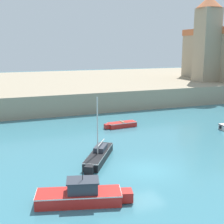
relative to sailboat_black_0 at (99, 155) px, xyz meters
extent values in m
plane|color=teal|center=(2.66, -3.17, -0.44)|extent=(200.00, 200.00, 0.00)
cube|color=gray|center=(2.66, 36.86, 0.99)|extent=(120.00, 40.00, 2.85)
cube|color=black|center=(0.03, 0.05, -0.09)|extent=(3.85, 5.06, 0.68)
cube|color=black|center=(-1.54, -2.38, -0.09)|extent=(0.84, 0.80, 0.58)
cube|color=white|center=(0.03, 0.05, 0.21)|extent=(3.89, 5.11, 0.07)
cylinder|color=silver|center=(-0.18, -0.28, 2.52)|extent=(0.10, 0.10, 4.54)
cylinder|color=silver|center=(0.39, 0.61, 0.80)|extent=(1.35, 2.03, 0.08)
cube|color=#333842|center=(0.32, 0.50, 0.43)|extent=(1.55, 1.78, 0.36)
cube|color=red|center=(5.86, 9.12, -0.15)|extent=(3.34, 1.39, 0.57)
cube|color=red|center=(3.97, 8.97, -0.15)|extent=(0.56, 0.66, 0.49)
cube|color=white|center=(5.86, 9.12, 0.10)|extent=(3.38, 1.40, 0.07)
cube|color=#997F5B|center=(5.86, 9.12, 0.18)|extent=(0.27, 0.98, 0.08)
cube|color=black|center=(7.60, 9.25, -0.10)|extent=(0.21, 0.21, 0.36)
cube|color=black|center=(15.40, 4.04, -0.09)|extent=(0.21, 0.21, 0.36)
cube|color=red|center=(-3.33, -6.23, -0.08)|extent=(5.15, 2.83, 0.71)
cube|color=red|center=(-0.62, -6.97, -0.08)|extent=(0.91, 1.02, 0.60)
cube|color=white|center=(-3.33, -6.23, 0.23)|extent=(5.20, 2.85, 0.07)
cube|color=#333842|center=(-3.09, -6.29, 0.61)|extent=(1.97, 1.60, 0.67)
cube|color=#2D333D|center=(-3.09, -6.29, 0.98)|extent=(2.13, 1.71, 0.08)
cylinder|color=black|center=(-3.09, -6.29, 1.47)|extent=(0.04, 0.04, 0.90)
cube|color=gray|center=(28.18, 23.84, 8.73)|extent=(3.44, 3.44, 12.63)
cone|color=#C1663D|center=(28.18, 23.84, 16.05)|extent=(4.47, 4.47, 2.00)
camera|label=1|loc=(-7.52, -22.59, 8.56)|focal=50.00mm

